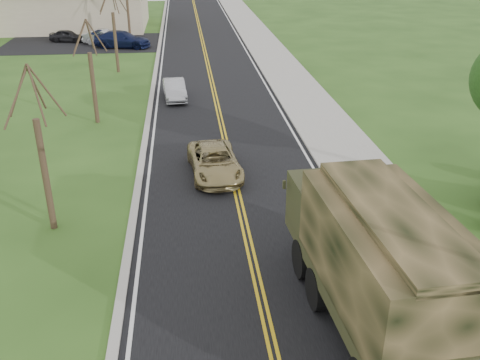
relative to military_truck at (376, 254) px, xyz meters
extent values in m
cube|color=black|center=(-2.78, 36.34, -2.27)|extent=(8.00, 120.00, 0.01)
cube|color=#9E998E|center=(1.37, 36.34, -2.21)|extent=(0.30, 120.00, 0.12)
cube|color=#9E998E|center=(3.12, 36.34, -2.22)|extent=(3.20, 120.00, 0.10)
cube|color=#9E998E|center=(-6.93, 36.34, -2.22)|extent=(0.30, 120.00, 0.10)
cylinder|color=#38281C|center=(-9.78, 6.34, -0.17)|extent=(0.24, 0.24, 4.20)
cylinder|color=#38281C|center=(-9.31, 6.46, 2.86)|extent=(1.01, 0.33, 1.90)
cylinder|color=#38281C|center=(-9.75, 6.95, 2.78)|extent=(0.13, 1.29, 1.74)
cylinder|color=#38281C|center=(-10.24, 6.51, 2.86)|extent=(0.98, 0.43, 1.90)
cylinder|color=#38281C|center=(-10.17, 5.86, 2.78)|extent=(0.79, 1.05, 1.77)
cylinder|color=#38281C|center=(-9.52, 5.92, 2.86)|extent=(0.58, 0.90, 1.90)
cylinder|color=#38281C|center=(-9.78, 18.34, -0.29)|extent=(0.24, 0.24, 3.96)
cylinder|color=#38281C|center=(-9.34, 18.46, 2.56)|extent=(0.96, 0.32, 1.79)
cylinder|color=#38281C|center=(-9.75, 18.92, 2.49)|extent=(0.12, 1.22, 1.65)
cylinder|color=#38281C|center=(-10.22, 18.50, 2.56)|extent=(0.93, 0.41, 1.79)
cylinder|color=#38281C|center=(-10.15, 17.88, 2.49)|extent=(0.75, 0.99, 1.67)
cylinder|color=#38281C|center=(-9.53, 17.95, 2.56)|extent=(0.55, 0.85, 1.80)
cylinder|color=#38281C|center=(-9.78, 30.34, -0.05)|extent=(0.24, 0.24, 4.44)
cylinder|color=#38281C|center=(-10.19, 29.83, 3.07)|extent=(0.83, 1.10, 1.87)
cylinder|color=#38281C|center=(-9.78, 42.34, -0.23)|extent=(0.24, 0.24, 4.08)
cube|color=tan|center=(-18.78, 52.34, -0.17)|extent=(20.00, 12.00, 4.20)
cube|color=black|center=(-12.78, 42.34, -2.26)|extent=(18.00, 10.00, 0.02)
cylinder|color=black|center=(-1.23, 0.85, -1.65)|extent=(0.47, 1.26, 1.24)
cylinder|color=black|center=(1.12, 0.99, -1.65)|extent=(0.47, 1.26, 1.24)
cylinder|color=black|center=(-1.33, 2.42, -1.65)|extent=(0.47, 1.26, 1.24)
cylinder|color=black|center=(1.03, 2.56, -1.65)|extent=(0.47, 1.26, 1.24)
cube|color=#33361D|center=(-0.01, 0.25, -1.09)|extent=(3.17, 8.02, 0.39)
cube|color=#33361D|center=(-0.19, 3.11, -0.13)|extent=(2.82, 2.30, 1.57)
cube|color=black|center=(-0.25, 4.12, 0.09)|extent=(2.48, 0.24, 0.79)
cube|color=#33361D|center=(0.04, -0.71, -0.81)|extent=(3.16, 6.12, 0.17)
cube|color=black|center=(0.04, -0.71, 0.37)|extent=(3.16, 6.12, 2.25)
cube|color=black|center=(0.04, -0.71, 1.55)|extent=(2.15, 6.06, 0.28)
imported|color=#A08E5A|center=(-3.59, 10.41, -1.64)|extent=(2.45, 4.68, 1.26)
imported|color=#A4A5A9|center=(-5.40, 22.53, -1.65)|extent=(1.63, 3.86, 1.24)
imported|color=black|center=(-15.88, 43.27, -1.68)|extent=(3.67, 2.09, 1.18)
imported|color=silver|center=(-12.11, 41.64, -1.59)|extent=(4.37, 2.61, 1.36)
imported|color=#0F1639|center=(-10.30, 39.89, -1.52)|extent=(5.55, 3.25, 1.51)
camera|label=1|loc=(-4.78, -11.38, 7.67)|focal=40.00mm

